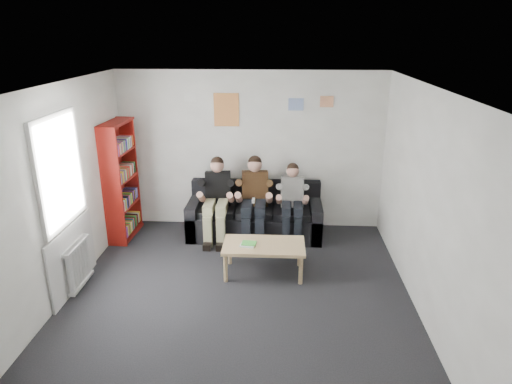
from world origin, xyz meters
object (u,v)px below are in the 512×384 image
(coffee_table, at_px, (264,248))
(sofa, at_px, (255,217))
(person_left, at_px, (217,200))
(person_middle, at_px, (254,200))
(person_right, at_px, (292,203))
(bookshelf, at_px, (122,181))

(coffee_table, bearing_deg, sofa, 98.68)
(coffee_table, bearing_deg, person_left, 125.63)
(person_middle, bearing_deg, person_left, 174.77)
(person_middle, bearing_deg, sofa, 84.94)
(person_right, bearing_deg, person_middle, -179.71)
(person_right, bearing_deg, coffee_table, -109.93)
(sofa, xyz_separation_m, person_left, (-0.62, -0.20, 0.37))
(coffee_table, distance_m, person_right, 1.25)
(sofa, distance_m, person_left, 0.75)
(person_left, height_order, person_middle, person_middle)
(person_right, bearing_deg, person_left, 179.89)
(sofa, distance_m, person_right, 0.73)
(coffee_table, relative_size, person_middle, 0.83)
(bookshelf, bearing_deg, person_middle, 2.15)
(person_middle, bearing_deg, person_right, -4.44)
(sofa, xyz_separation_m, person_right, (0.62, -0.20, 0.33))
(bookshelf, relative_size, person_right, 1.53)
(person_right, bearing_deg, sofa, 161.89)
(sofa, bearing_deg, coffee_table, -81.32)
(coffee_table, distance_m, person_left, 1.44)
(person_middle, bearing_deg, coffee_table, -84.87)
(person_middle, bearing_deg, bookshelf, 174.38)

